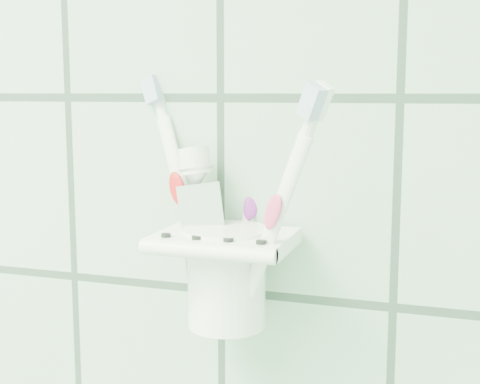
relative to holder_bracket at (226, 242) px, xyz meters
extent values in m
cube|color=white|center=(0.00, 0.04, -0.01)|extent=(0.05, 0.02, 0.03)
cube|color=white|center=(0.00, 0.00, 0.00)|extent=(0.11, 0.09, 0.01)
cylinder|color=white|center=(0.00, -0.04, 0.00)|extent=(0.11, 0.01, 0.01)
cylinder|color=black|center=(-0.04, -0.03, 0.01)|extent=(0.01, 0.01, 0.00)
cylinder|color=black|center=(-0.01, -0.03, 0.01)|extent=(0.01, 0.01, 0.00)
cylinder|color=black|center=(0.01, -0.03, 0.01)|extent=(0.01, 0.01, 0.00)
cylinder|color=black|center=(0.04, -0.03, 0.01)|extent=(0.01, 0.01, 0.00)
cylinder|color=white|center=(0.00, 0.00, -0.03)|extent=(0.07, 0.07, 0.09)
cylinder|color=white|center=(0.00, 0.00, 0.01)|extent=(0.08, 0.08, 0.01)
cylinder|color=black|center=(0.00, 0.00, 0.01)|extent=(0.06, 0.06, 0.00)
cylinder|color=white|center=(-0.02, 0.01, 0.03)|extent=(0.08, 0.05, 0.18)
cylinder|color=white|center=(-0.02, 0.01, 0.13)|extent=(0.02, 0.02, 0.03)
cube|color=silver|center=(-0.02, 0.00, 0.14)|extent=(0.02, 0.02, 0.03)
cube|color=white|center=(-0.02, 0.01, 0.14)|extent=(0.02, 0.01, 0.03)
ellipsoid|color=red|center=(-0.02, 0.00, 0.05)|extent=(0.03, 0.01, 0.04)
cylinder|color=white|center=(0.00, 0.02, 0.01)|extent=(0.03, 0.07, 0.15)
cylinder|color=white|center=(0.00, 0.02, 0.09)|extent=(0.01, 0.02, 0.02)
cube|color=silver|center=(0.00, 0.01, 0.11)|extent=(0.02, 0.02, 0.02)
cube|color=white|center=(0.00, 0.02, 0.11)|extent=(0.01, 0.02, 0.02)
ellipsoid|color=purple|center=(0.00, 0.01, 0.03)|extent=(0.02, 0.02, 0.03)
cylinder|color=white|center=(0.01, 0.00, 0.02)|extent=(0.08, 0.06, 0.17)
cylinder|color=white|center=(0.01, 0.00, 0.13)|extent=(0.02, 0.02, 0.03)
cube|color=silver|center=(0.01, -0.01, 0.14)|extent=(0.02, 0.02, 0.03)
cube|color=white|center=(0.01, 0.00, 0.14)|extent=(0.02, 0.02, 0.03)
ellipsoid|color=#D83F72|center=(0.01, -0.01, 0.05)|extent=(0.03, 0.02, 0.04)
cube|color=silver|center=(-0.01, 0.01, -0.01)|extent=(0.06, 0.04, 0.11)
cube|color=silver|center=(-0.01, 0.01, -0.06)|extent=(0.04, 0.02, 0.02)
cone|color=silver|center=(-0.01, 0.01, 0.05)|extent=(0.04, 0.04, 0.02)
cylinder|color=white|center=(-0.01, 0.01, 0.07)|extent=(0.04, 0.04, 0.03)
camera|label=1|loc=(0.18, -0.52, 0.13)|focal=50.00mm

